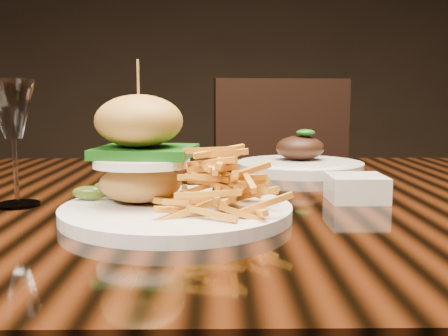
{
  "coord_description": "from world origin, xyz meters",
  "views": [
    {
      "loc": [
        -0.06,
        -0.76,
        0.9
      ],
      "look_at": [
        -0.05,
        -0.15,
        0.81
      ],
      "focal_mm": 42.0,
      "sensor_mm": 36.0,
      "label": 1
    }
  ],
  "objects_px": {
    "dining_table": "(257,244)",
    "wine_glass": "(12,114)",
    "far_dish": "(300,163)",
    "burger_plate": "(173,176)",
    "chair_far": "(290,206)"
  },
  "relations": [
    {
      "from": "dining_table",
      "to": "chair_far",
      "type": "distance_m",
      "value": 0.92
    },
    {
      "from": "far_dish",
      "to": "burger_plate",
      "type": "bearing_deg",
      "value": -119.12
    },
    {
      "from": "wine_glass",
      "to": "far_dish",
      "type": "bearing_deg",
      "value": 36.54
    },
    {
      "from": "burger_plate",
      "to": "far_dish",
      "type": "relative_size",
      "value": 1.14
    },
    {
      "from": "wine_glass",
      "to": "chair_far",
      "type": "relative_size",
      "value": 0.18
    },
    {
      "from": "burger_plate",
      "to": "chair_far",
      "type": "height_order",
      "value": "chair_far"
    },
    {
      "from": "chair_far",
      "to": "burger_plate",
      "type": "bearing_deg",
      "value": -113.51
    },
    {
      "from": "burger_plate",
      "to": "chair_far",
      "type": "distance_m",
      "value": 1.1
    },
    {
      "from": "far_dish",
      "to": "chair_far",
      "type": "bearing_deg",
      "value": 83.36
    },
    {
      "from": "dining_table",
      "to": "wine_glass",
      "type": "relative_size",
      "value": 9.57
    },
    {
      "from": "far_dish",
      "to": "chair_far",
      "type": "distance_m",
      "value": 0.7
    },
    {
      "from": "dining_table",
      "to": "far_dish",
      "type": "height_order",
      "value": "far_dish"
    },
    {
      "from": "burger_plate",
      "to": "far_dish",
      "type": "xyz_separation_m",
      "value": [
        0.21,
        0.38,
        -0.03
      ]
    },
    {
      "from": "wine_glass",
      "to": "dining_table",
      "type": "bearing_deg",
      "value": 13.55
    },
    {
      "from": "dining_table",
      "to": "wine_glass",
      "type": "bearing_deg",
      "value": -166.45
    }
  ]
}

